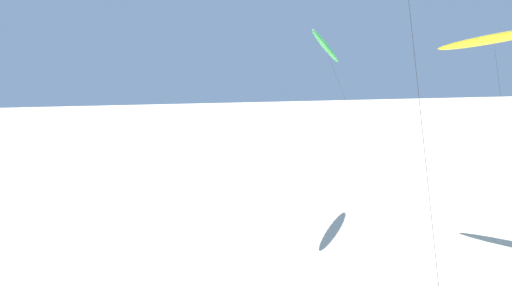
# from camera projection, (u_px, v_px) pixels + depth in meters

# --- Properties ---
(flying_kite_2) EXTENTS (5.43, 9.84, 12.66)m
(flying_kite_2) POSITION_uv_depth(u_px,v_px,m) (494.00, 39.00, 36.44)
(flying_kite_2) COLOR yellow
(flying_kite_2) RESTS_ON ground
(flying_kite_4) EXTENTS (6.39, 6.83, 12.75)m
(flying_kite_4) POSITION_uv_depth(u_px,v_px,m) (326.00, 47.00, 39.71)
(flying_kite_4) COLOR green
(flying_kite_4) RESTS_ON ground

